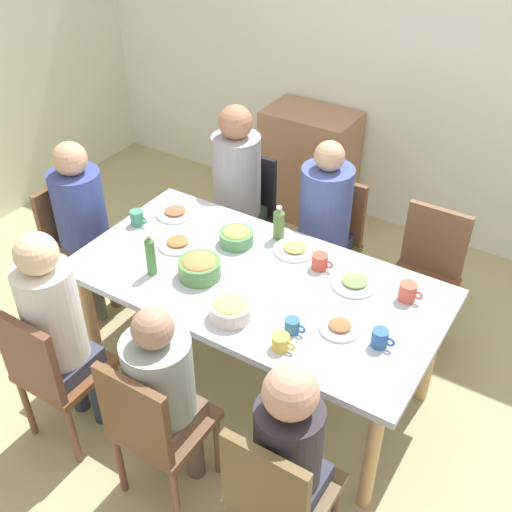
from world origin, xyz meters
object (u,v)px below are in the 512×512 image
object	(u,v)px
plate_2	(340,327)
cup_5	(293,326)
chair_1	(328,239)
bowl_2	(236,236)
person_4	(162,386)
chair_0	(244,210)
side_cabinet	(309,165)
person_1	(324,215)
chair_3	(277,494)
cup_2	(320,262)
chair_2	(52,369)
bowl_1	(231,309)
cup_4	(408,292)
bottle_1	(279,224)
dining_table	(256,290)
chair_5	(425,271)
person_2	(56,322)
chair_4	(153,426)
cup_1	(137,218)
chair_6	(78,241)
cup_0	(380,338)
bottle_0	(151,255)
plate_3	(295,249)
plate_1	(178,243)
person_6	(82,215)
bowl_0	(199,267)
cup_3	(281,342)
person_3	(289,450)
plate_0	(175,212)
plate_4	(355,283)
person_0	(236,181)

from	to	relation	value
plate_2	cup_5	bearing A→B (deg)	-143.73
chair_1	bowl_2	bearing A→B (deg)	-111.90
person_4	cup_5	xyz separation A→B (m)	(0.36, 0.54, 0.12)
chair_0	side_cabinet	world-z (taller)	same
person_1	chair_3	size ratio (longest dim) A/B	1.37
cup_2	chair_2	bearing A→B (deg)	-128.01
plate_2	bowl_1	distance (m)	0.53
cup_4	bottle_1	xyz separation A→B (m)	(-0.83, 0.13, 0.05)
dining_table	chair_5	world-z (taller)	chair_5
side_cabinet	person_2	bearing A→B (deg)	-90.43
chair_4	bowl_1	world-z (taller)	chair_4
chair_0	cup_1	bearing A→B (deg)	-105.06
chair_0	plate_2	world-z (taller)	chair_0
chair_6	bottle_1	bearing A→B (deg)	17.16
person_1	person_4	distance (m)	1.59
cup_0	bowl_1	bearing A→B (deg)	-163.97
cup_5	bottle_0	world-z (taller)	bottle_0
dining_table	cup_0	distance (m)	0.77
plate_3	cup_5	bearing A→B (deg)	-61.69
plate_3	cup_5	world-z (taller)	cup_5
person_1	cup_2	bearing A→B (deg)	-65.61
plate_3	bowl_1	bearing A→B (deg)	-89.55
bowl_1	bottle_1	distance (m)	0.72
dining_table	bowl_1	size ratio (longest dim) A/B	9.38
plate_1	bottle_0	bearing A→B (deg)	-80.75
person_6	cup_4	world-z (taller)	person_6
plate_1	bottle_1	xyz separation A→B (m)	(0.45, 0.36, 0.09)
bowl_1	cup_5	xyz separation A→B (m)	(0.31, 0.07, -0.01)
cup_0	chair_2	bearing A→B (deg)	-151.31
chair_4	person_6	xyz separation A→B (m)	(-1.27, 0.88, 0.23)
plate_3	bowl_0	world-z (taller)	bowl_0
chair_1	cup_3	xyz separation A→B (m)	(0.37, -1.26, 0.30)
person_3	plate_2	bearing A→B (deg)	99.35
bowl_1	bowl_2	xyz separation A→B (m)	(-0.32, 0.53, -0.00)
bowl_2	cup_1	size ratio (longest dim) A/B	1.72
plate_2	side_cabinet	world-z (taller)	side_cabinet
chair_6	cup_3	distance (m)	1.79
plate_0	plate_3	size ratio (longest dim) A/B	0.98
plate_0	plate_4	distance (m)	1.21
plate_2	cup_1	size ratio (longest dim) A/B	1.76
person_0	person_6	size ratio (longest dim) A/B	1.06
person_3	bottle_1	world-z (taller)	person_3
person_3	person_2	bearing A→B (deg)	-179.92
person_3	plate_1	xyz separation A→B (m)	(-1.19, 0.82, 0.08)
plate_1	cup_3	world-z (taller)	cup_3
plate_0	plate_1	size ratio (longest dim) A/B	1.03
plate_2	cup_1	xyz separation A→B (m)	(-1.42, 0.18, 0.03)
bowl_2	cup_4	distance (m)	1.00
person_6	cup_5	bearing A→B (deg)	-8.64
person_6	plate_3	distance (m)	1.36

